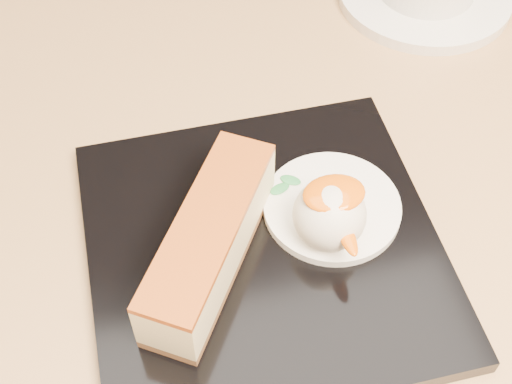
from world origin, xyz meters
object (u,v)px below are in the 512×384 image
object	(u,v)px
ice_cream_scoop	(329,215)
cheesecake	(210,241)
table	(256,283)
dessert_plate	(264,249)

from	to	relation	value
ice_cream_scoop	cheesecake	bearing A→B (deg)	180.00
table	cheesecake	bearing A→B (deg)	-122.27
table	dessert_plate	world-z (taller)	dessert_plate
dessert_plate	cheesecake	bearing A→B (deg)	-171.87
table	dessert_plate	bearing A→B (deg)	-100.35
table	ice_cream_scoop	world-z (taller)	ice_cream_scoop
dessert_plate	cheesecake	distance (m)	0.05
dessert_plate	ice_cream_scoop	size ratio (longest dim) A/B	4.81
cheesecake	table	bearing A→B (deg)	1.61
dessert_plate	ice_cream_scoop	distance (m)	0.05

